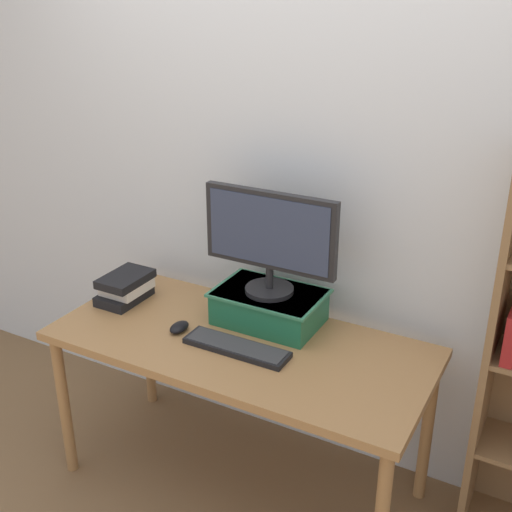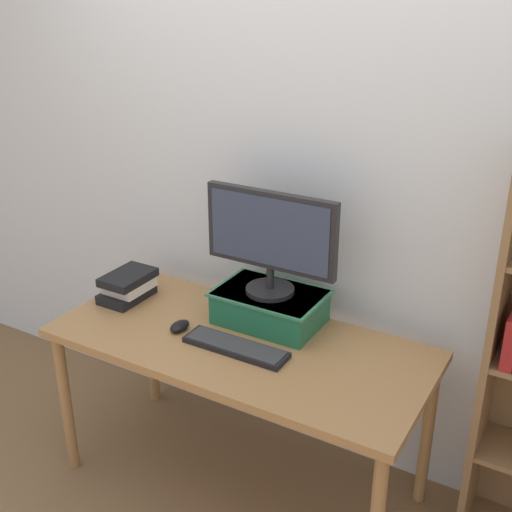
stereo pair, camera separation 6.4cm
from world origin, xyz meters
The scene contains 8 objects.
ground_plane centered at (0.00, 0.00, 0.00)m, with size 12.00×12.00×0.00m, color brown.
back_wall centered at (0.00, 0.48, 1.30)m, with size 7.00×0.08×2.60m.
desk centered at (0.00, 0.00, 0.66)m, with size 1.56×0.70×0.74m.
riser_box centered at (0.03, 0.20, 0.81)m, with size 0.46×0.31×0.14m.
computer_monitor centered at (0.03, 0.19, 1.13)m, with size 0.58×0.21×0.44m.
keyboard centered at (0.03, -0.07, 0.75)m, with size 0.44×0.12×0.02m.
computer_mouse centered at (-0.26, -0.05, 0.75)m, with size 0.06×0.10×0.04m.
book_stack centered at (-0.63, 0.06, 0.80)m, with size 0.18×0.25×0.13m.
Camera 2 is at (1.20, -1.92, 2.08)m, focal length 45.00 mm.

